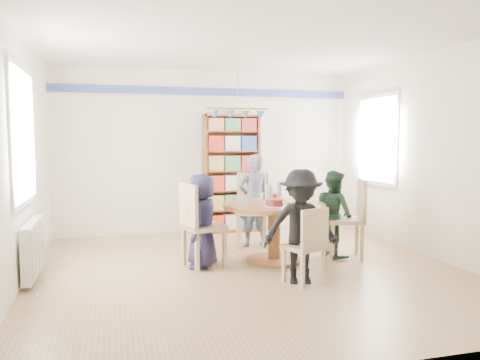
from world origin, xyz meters
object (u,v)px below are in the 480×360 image
object	(u,v)px
dining_table	(274,218)
chair_far	(252,205)
person_left	(202,221)
person_right	(334,214)
chair_right	(352,214)
chair_near	(308,243)
person_near	(301,226)
bookshelf	(231,175)
radiator	(33,248)
person_far	(254,200)
chair_left	(198,221)

from	to	relation	value
dining_table	chair_far	size ratio (longest dim) A/B	1.22
dining_table	person_left	bearing A→B (deg)	-178.50
person_right	chair_right	bearing A→B (deg)	-125.54
chair_near	person_near	size ratio (longest dim) A/B	0.67
person_near	bookshelf	world-z (taller)	bookshelf
radiator	person_far	bearing A→B (deg)	17.75
person_far	person_near	bearing A→B (deg)	87.68
person_near	person_far	bearing A→B (deg)	105.28
chair_near	person_left	xyz separation A→B (m)	(-0.97, 0.99, 0.11)
chair_left	chair_near	world-z (taller)	chair_left
chair_left	chair_right	xyz separation A→B (m)	(2.06, -0.05, 0.00)
dining_table	bookshelf	world-z (taller)	bookshelf
chair_far	person_near	xyz separation A→B (m)	(-0.03, -1.93, 0.04)
person_far	person_near	size ratio (longest dim) A/B	1.09
dining_table	chair_right	size ratio (longest dim) A/B	1.25
chair_far	person_far	distance (m)	0.14
chair_left	chair_right	size ratio (longest dim) A/B	0.99
chair_near	person_near	xyz separation A→B (m)	(-0.05, 0.09, 0.16)
radiator	person_near	distance (m)	2.98
bookshelf	radiator	bearing A→B (deg)	-143.84
radiator	chair_right	bearing A→B (deg)	-0.69
chair_right	chair_near	world-z (taller)	chair_right
radiator	chair_far	distance (m)	3.04
chair_far	person_far	bearing A→B (deg)	-93.65
person_right	person_far	world-z (taller)	person_far
radiator	person_right	world-z (taller)	person_right
person_right	radiator	bearing A→B (deg)	80.32
person_near	chair_left	bearing A→B (deg)	152.79
chair_far	person_far	world-z (taller)	person_far
radiator	person_far	world-z (taller)	person_far
person_near	person_left	bearing A→B (deg)	151.53
person_left	bookshelf	size ratio (longest dim) A/B	0.58
person_left	chair_right	bearing A→B (deg)	108.27
radiator	person_near	xyz separation A→B (m)	(2.83, -0.91, 0.27)
bookshelf	person_far	bearing A→B (deg)	-87.05
chair_right	person_near	world-z (taller)	person_near
radiator	dining_table	distance (m)	2.85
person_right	bookshelf	bearing A→B (deg)	13.94
dining_table	chair_near	distance (m)	1.02
person_left	person_right	xyz separation A→B (m)	(1.78, 0.06, 0.00)
chair_right	person_far	world-z (taller)	person_far
radiator	chair_left	xyz separation A→B (m)	(1.86, 0.00, 0.22)
person_left	person_right	distance (m)	1.79
dining_table	person_left	world-z (taller)	person_left
person_far	person_right	bearing A→B (deg)	133.03
chair_right	chair_far	world-z (taller)	chair_far
dining_table	person_far	world-z (taller)	person_far
chair_left	person_near	bearing A→B (deg)	-43.25
radiator	dining_table	xyz separation A→B (m)	(2.84, 0.02, 0.21)
chair_far	bookshelf	world-z (taller)	bookshelf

